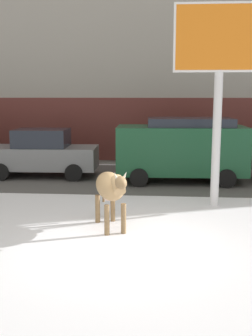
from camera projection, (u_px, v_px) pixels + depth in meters
ground_plane at (123, 246)px, 8.69m from camera, size 120.00×120.00×0.00m
road_strip at (140, 178)px, 15.80m from camera, size 60.00×5.60×0.01m
building_facade at (147, 27)px, 20.66m from camera, size 44.00×6.10×13.00m
cow_tan at (111, 188)px, 9.68m from camera, size 1.07×1.91×1.54m
billboard at (220, 51)px, 11.21m from camera, size 2.52×0.27×5.56m
car_grey_sedan at (42, 153)px, 16.00m from camera, size 4.26×2.10×1.84m
car_darkgreen_van at (182, 148)px, 14.96m from camera, size 4.66×2.25×2.32m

